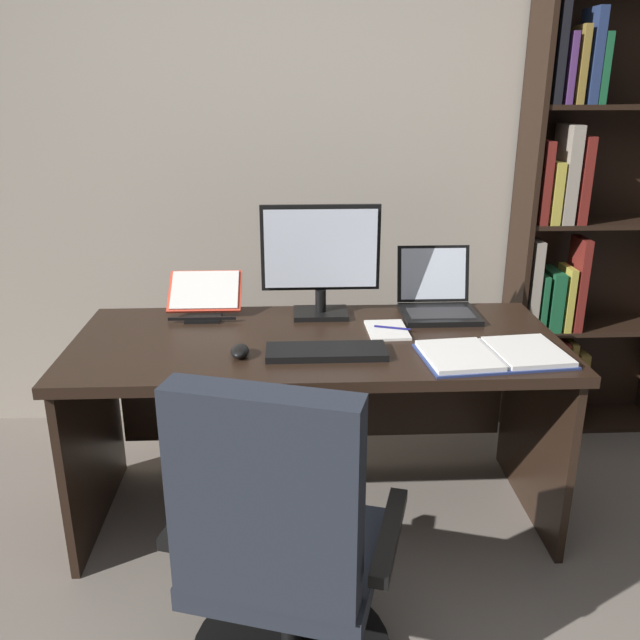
% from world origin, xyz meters
% --- Properties ---
extents(wall_back, '(5.35, 0.12, 2.75)m').
position_xyz_m(wall_back, '(0.00, 1.91, 1.38)').
color(wall_back, '#A89E8E').
rests_on(wall_back, ground).
extents(desk, '(1.81, 0.78, 0.76)m').
position_xyz_m(desk, '(0.02, 1.07, 0.56)').
color(desk, black).
rests_on(desk, ground).
extents(bookshelf, '(0.80, 0.28, 2.08)m').
position_xyz_m(bookshelf, '(1.30, 1.70, 0.96)').
color(bookshelf, black).
rests_on(bookshelf, ground).
extents(office_chair, '(0.69, 0.61, 0.99)m').
position_xyz_m(office_chair, '(-0.11, 0.16, 0.42)').
color(office_chair, black).
rests_on(office_chair, ground).
extents(monitor, '(0.47, 0.16, 0.45)m').
position_xyz_m(monitor, '(0.05, 1.25, 0.99)').
color(monitor, black).
rests_on(monitor, desk).
extents(laptop, '(0.30, 0.31, 0.26)m').
position_xyz_m(laptop, '(0.53, 1.25, 0.81)').
color(laptop, black).
rests_on(laptop, desk).
extents(keyboard, '(0.42, 0.15, 0.02)m').
position_xyz_m(keyboard, '(0.05, 0.82, 0.77)').
color(keyboard, black).
rests_on(keyboard, desk).
extents(computer_mouse, '(0.06, 0.10, 0.04)m').
position_xyz_m(computer_mouse, '(-0.25, 0.82, 0.78)').
color(computer_mouse, black).
rests_on(computer_mouse, desk).
extents(reading_stand_with_book, '(0.30, 0.24, 0.16)m').
position_xyz_m(reading_stand_with_book, '(-0.43, 1.29, 0.83)').
color(reading_stand_with_book, black).
rests_on(reading_stand_with_book, desk).
extents(open_binder, '(0.52, 0.34, 0.02)m').
position_xyz_m(open_binder, '(0.62, 0.77, 0.77)').
color(open_binder, navy).
rests_on(open_binder, desk).
extents(notepad, '(0.16, 0.21, 0.01)m').
position_xyz_m(notepad, '(0.29, 1.05, 0.76)').
color(notepad, white).
rests_on(notepad, desk).
extents(pen, '(0.14, 0.05, 0.01)m').
position_xyz_m(pen, '(0.31, 1.05, 0.77)').
color(pen, navy).
rests_on(pen, notepad).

